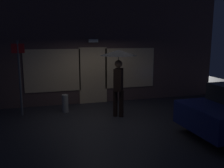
% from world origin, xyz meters
% --- Properties ---
extents(ground_plane, '(18.00, 18.00, 0.00)m').
position_xyz_m(ground_plane, '(0.00, 0.00, 0.00)').
color(ground_plane, '#26262B').
extents(building_facade, '(10.71, 0.48, 4.26)m').
position_xyz_m(building_facade, '(-0.00, 2.35, 2.11)').
color(building_facade, brown).
rests_on(building_facade, ground).
extents(person_with_umbrella, '(1.18, 1.18, 2.19)m').
position_xyz_m(person_with_umbrella, '(0.43, 0.23, 1.73)').
color(person_with_umbrella, black).
rests_on(person_with_umbrella, ground).
extents(street_sign_post, '(0.40, 0.07, 2.48)m').
position_xyz_m(street_sign_post, '(-2.63, 1.22, 1.40)').
color(street_sign_post, '#595B60').
rests_on(street_sign_post, ground).
extents(sidewalk_bollard, '(0.22, 0.22, 0.62)m').
position_xyz_m(sidewalk_bollard, '(-1.21, 1.20, 0.31)').
color(sidewalk_bollard, '#9E998E').
rests_on(sidewalk_bollard, ground).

